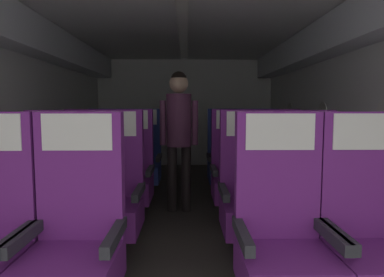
{
  "coord_description": "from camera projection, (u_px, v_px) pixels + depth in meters",
  "views": [
    {
      "loc": [
        0.04,
        -0.2,
        1.19
      ],
      "look_at": [
        0.1,
        3.5,
        0.84
      ],
      "focal_mm": 31.74,
      "sensor_mm": 36.0,
      "label": 1
    }
  ],
  "objects": [
    {
      "name": "ground",
      "position": [
        183.0,
        219.0,
        3.63
      ],
      "size": [
        3.75,
        7.06,
        0.02
      ],
      "primitive_type": "cube",
      "color": "#3D3833"
    },
    {
      "name": "fuselage_shell",
      "position": [
        183.0,
        72.0,
        3.76
      ],
      "size": [
        3.63,
        6.71,
        2.18
      ],
      "color": "silver",
      "rests_on": "ground"
    },
    {
      "name": "seat_a_left_aisle",
      "position": [
        75.0,
        241.0,
        1.79
      ],
      "size": [
        0.5,
        0.51,
        1.16
      ],
      "color": "#38383D",
      "rests_on": "ground"
    },
    {
      "name": "seat_a_right_aisle",
      "position": [
        371.0,
        238.0,
        1.83
      ],
      "size": [
        0.5,
        0.51,
        1.16
      ],
      "color": "#38383D",
      "rests_on": "ground"
    },
    {
      "name": "seat_a_right_window",
      "position": [
        282.0,
        239.0,
        1.82
      ],
      "size": [
        0.5,
        0.51,
        1.16
      ],
      "color": "#38383D",
      "rests_on": "ground"
    },
    {
      "name": "seat_b_left_window",
      "position": [
        52.0,
        196.0,
        2.68
      ],
      "size": [
        0.5,
        0.51,
        1.16
      ],
      "color": "#38383D",
      "rests_on": "ground"
    },
    {
      "name": "seat_b_left_aisle",
      "position": [
        112.0,
        196.0,
        2.69
      ],
      "size": [
        0.5,
        0.51,
        1.16
      ],
      "color": "#38383D",
      "rests_on": "ground"
    },
    {
      "name": "seat_b_right_aisle",
      "position": [
        309.0,
        195.0,
        2.71
      ],
      "size": [
        0.5,
        0.51,
        1.16
      ],
      "color": "#38383D",
      "rests_on": "ground"
    },
    {
      "name": "seat_b_right_window",
      "position": [
        251.0,
        196.0,
        2.71
      ],
      "size": [
        0.5,
        0.51,
        1.16
      ],
      "color": "#38383D",
      "rests_on": "ground"
    },
    {
      "name": "seat_c_left_window",
      "position": [
        86.0,
        174.0,
        3.57
      ],
      "size": [
        0.5,
        0.51,
        1.16
      ],
      "color": "#38383D",
      "rests_on": "ground"
    },
    {
      "name": "seat_c_left_aisle",
      "position": [
        129.0,
        174.0,
        3.56
      ],
      "size": [
        0.5,
        0.51,
        1.16
      ],
      "color": "#38383D",
      "rests_on": "ground"
    },
    {
      "name": "seat_c_right_aisle",
      "position": [
        279.0,
        173.0,
        3.6
      ],
      "size": [
        0.5,
        0.51,
        1.16
      ],
      "color": "#38383D",
      "rests_on": "ground"
    },
    {
      "name": "seat_c_right_window",
      "position": [
        234.0,
        173.0,
        3.6
      ],
      "size": [
        0.5,
        0.51,
        1.16
      ],
      "color": "#38383D",
      "rests_on": "ground"
    },
    {
      "name": "seat_d_left_window",
      "position": [
        106.0,
        161.0,
        4.46
      ],
      "size": [
        0.5,
        0.51,
        1.16
      ],
      "color": "#38383D",
      "rests_on": "ground"
    },
    {
      "name": "seat_d_left_aisle",
      "position": [
        142.0,
        161.0,
        4.46
      ],
      "size": [
        0.5,
        0.51,
        1.16
      ],
      "color": "#38383D",
      "rests_on": "ground"
    },
    {
      "name": "seat_d_right_aisle",
      "position": [
        262.0,
        160.0,
        4.49
      ],
      "size": [
        0.5,
        0.51,
        1.16
      ],
      "color": "#38383D",
      "rests_on": "ground"
    },
    {
      "name": "seat_d_right_window",
      "position": [
        226.0,
        160.0,
        4.49
      ],
      "size": [
        0.5,
        0.51,
        1.16
      ],
      "color": "#38383D",
      "rests_on": "ground"
    },
    {
      "name": "flight_attendant",
      "position": [
        179.0,
        126.0,
        3.79
      ],
      "size": [
        0.43,
        0.28,
        1.58
      ],
      "rotation": [
        0.0,
        0.0,
        3.39
      ],
      "color": "black",
      "rests_on": "ground"
    }
  ]
}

